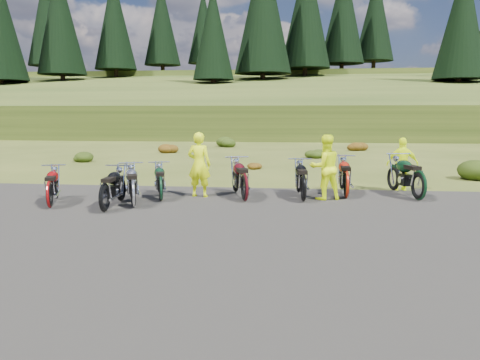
# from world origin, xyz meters

# --- Properties ---
(ground) EXTENTS (300.00, 300.00, 0.00)m
(ground) POSITION_xyz_m (0.00, 0.00, 0.00)
(ground) COLOR #3C4818
(ground) RESTS_ON ground
(gravel_pad) EXTENTS (20.00, 12.00, 0.04)m
(gravel_pad) POSITION_xyz_m (0.00, -2.00, 0.00)
(gravel_pad) COLOR black
(gravel_pad) RESTS_ON ground
(hill_slope) EXTENTS (300.00, 45.97, 9.37)m
(hill_slope) POSITION_xyz_m (0.00, 50.00, 0.00)
(hill_slope) COLOR #2A3F15
(hill_slope) RESTS_ON ground
(hill_plateau) EXTENTS (300.00, 90.00, 9.17)m
(hill_plateau) POSITION_xyz_m (0.00, 110.00, 0.00)
(hill_plateau) COLOR #2A3F15
(hill_plateau) RESTS_ON ground
(conifer_15) EXTENTS (7.92, 7.92, 20.00)m
(conifer_15) POSITION_xyz_m (-45.00, 76.00, 20.16)
(conifer_15) COLOR black
(conifer_15) RESTS_ON ground
(conifer_17) EXTENTS (7.04, 7.04, 18.00)m
(conifer_17) POSITION_xyz_m (-33.00, 57.00, 15.97)
(conifer_17) COLOR black
(conifer_17) RESTS_ON ground
(conifer_18) EXTENTS (6.60, 6.60, 17.00)m
(conifer_18) POSITION_xyz_m (-27.00, 63.00, 16.66)
(conifer_18) COLOR black
(conifer_18) RESTS_ON ground
(conifer_19) EXTENTS (6.16, 6.16, 16.00)m
(conifer_19) POSITION_xyz_m (-21.00, 69.00, 17.36)
(conifer_19) COLOR black
(conifer_19) RESTS_ON ground
(conifer_20) EXTENTS (5.72, 5.72, 15.00)m
(conifer_20) POSITION_xyz_m (-15.00, 75.00, 17.65)
(conifer_20) COLOR black
(conifer_20) RESTS_ON ground
(conifer_21) EXTENTS (5.28, 5.28, 14.00)m
(conifer_21) POSITION_xyz_m (-9.00, 50.00, 12.56)
(conifer_21) COLOR black
(conifer_21) RESTS_ON ground
(conifer_22) EXTENTS (7.92, 7.92, 20.00)m
(conifer_22) POSITION_xyz_m (-3.00, 56.00, 16.77)
(conifer_22) COLOR black
(conifer_22) RESTS_ON ground
(conifer_23) EXTENTS (7.48, 7.48, 19.00)m
(conifer_23) POSITION_xyz_m (3.00, 62.00, 17.47)
(conifer_23) COLOR black
(conifer_23) RESTS_ON ground
(conifer_24) EXTENTS (7.04, 7.04, 18.00)m
(conifer_24) POSITION_xyz_m (9.00, 68.00, 18.16)
(conifer_24) COLOR black
(conifer_24) RESTS_ON ground
(conifer_25) EXTENTS (6.60, 6.60, 17.00)m
(conifer_25) POSITION_xyz_m (15.00, 74.00, 18.66)
(conifer_25) COLOR black
(conifer_25) RESTS_ON ground
(conifer_26) EXTENTS (6.16, 6.16, 16.00)m
(conifer_26) POSITION_xyz_m (21.00, 49.00, 13.37)
(conifer_26) COLOR black
(conifer_26) RESTS_ON ground
(shrub_1) EXTENTS (1.03, 1.03, 0.61)m
(shrub_1) POSITION_xyz_m (-9.10, 11.30, 0.31)
(shrub_1) COLOR #23370D
(shrub_1) RESTS_ON ground
(shrub_2) EXTENTS (1.30, 1.30, 0.77)m
(shrub_2) POSITION_xyz_m (-6.20, 16.60, 0.38)
(shrub_2) COLOR #6E2F0D
(shrub_2) RESTS_ON ground
(shrub_3) EXTENTS (1.56, 1.56, 0.92)m
(shrub_3) POSITION_xyz_m (-3.30, 21.90, 0.46)
(shrub_3) COLOR #23370D
(shrub_3) RESTS_ON ground
(shrub_4) EXTENTS (0.77, 0.77, 0.45)m
(shrub_4) POSITION_xyz_m (-0.40, 9.20, 0.23)
(shrub_4) COLOR #6E2F0D
(shrub_4) RESTS_ON ground
(shrub_5) EXTENTS (1.03, 1.03, 0.61)m
(shrub_5) POSITION_xyz_m (2.50, 14.50, 0.31)
(shrub_5) COLOR #23370D
(shrub_5) RESTS_ON ground
(shrub_6) EXTENTS (1.30, 1.30, 0.77)m
(shrub_6) POSITION_xyz_m (5.40, 19.80, 0.38)
(shrub_6) COLOR #6E2F0D
(shrub_6) RESTS_ON ground
(motorcycle_0) EXTENTS (0.81, 2.07, 1.06)m
(motorcycle_0) POSITION_xyz_m (-3.23, -0.09, 0.00)
(motorcycle_0) COLOR black
(motorcycle_0) RESTS_ON ground
(motorcycle_1) EXTENTS (1.30, 2.05, 1.02)m
(motorcycle_1) POSITION_xyz_m (-4.83, 0.23, 0.00)
(motorcycle_1) COLOR maroon
(motorcycle_1) RESTS_ON ground
(motorcycle_2) EXTENTS (1.20, 2.02, 1.00)m
(motorcycle_2) POSITION_xyz_m (-2.27, 1.48, 0.00)
(motorcycle_2) COLOR black
(motorcycle_2) RESTS_ON ground
(motorcycle_3) EXTENTS (1.38, 2.16, 1.08)m
(motorcycle_3) POSITION_xyz_m (-2.72, 0.51, 0.00)
(motorcycle_3) COLOR #ACACB1
(motorcycle_3) RESTS_ON ground
(motorcycle_4) EXTENTS (1.34, 2.31, 1.15)m
(motorcycle_4) POSITION_xyz_m (0.02, 1.68, 0.00)
(motorcycle_4) COLOR #410A10
(motorcycle_4) RESTS_ON ground
(motorcycle_5) EXTENTS (0.87, 2.15, 1.10)m
(motorcycle_5) POSITION_xyz_m (1.63, 1.81, 0.00)
(motorcycle_5) COLOR black
(motorcycle_5) RESTS_ON ground
(motorcycle_6) EXTENTS (0.76, 2.20, 1.15)m
(motorcycle_6) POSITION_xyz_m (2.85, 2.49, 0.00)
(motorcycle_6) COLOR #971B0B
(motorcycle_6) RESTS_ON ground
(motorcycle_7) EXTENTS (1.31, 2.46, 1.23)m
(motorcycle_7) POSITION_xyz_m (4.80, 2.37, 0.00)
(motorcycle_7) COLOR black
(motorcycle_7) RESTS_ON ground
(person_middle) EXTENTS (0.73, 0.54, 1.87)m
(person_middle) POSITION_xyz_m (-1.35, 2.24, 0.93)
(person_middle) COLOR #E1F70D
(person_middle) RESTS_ON ground
(person_right_a) EXTENTS (1.05, 0.93, 1.81)m
(person_right_a) POSITION_xyz_m (2.22, 2.21, 0.91)
(person_right_a) COLOR #E1F70D
(person_right_a) RESTS_ON ground
(person_right_b) EXTENTS (0.98, 0.45, 1.65)m
(person_right_b) POSITION_xyz_m (4.71, 4.03, 0.82)
(person_right_b) COLOR #E1F70D
(person_right_b) RESTS_ON ground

